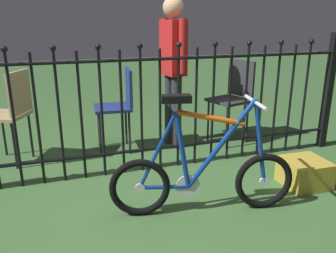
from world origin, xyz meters
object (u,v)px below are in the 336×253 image
object	(u,v)px
chair_charcoal	(234,93)
chair_navy	(120,101)
person_visitor	(173,61)
bicycle	(203,175)
chair_tan	(12,108)
display_crate	(304,173)

from	to	relation	value
chair_charcoal	chair_navy	bearing A→B (deg)	175.21
person_visitor	bicycle	bearing A→B (deg)	-100.15
chair_charcoal	person_visitor	world-z (taller)	person_visitor
bicycle	chair_navy	size ratio (longest dim) A/B	1.53
chair_charcoal	chair_navy	distance (m)	1.28
bicycle	chair_charcoal	size ratio (longest dim) A/B	1.45
chair_navy	chair_tan	world-z (taller)	chair_tan
chair_charcoal	chair_navy	world-z (taller)	chair_charcoal
bicycle	chair_tan	bearing A→B (deg)	133.95
chair_charcoal	bicycle	bearing A→B (deg)	-125.58
chair_tan	display_crate	bearing A→B (deg)	-28.69
person_visitor	display_crate	bearing A→B (deg)	-59.73
bicycle	person_visitor	bearing A→B (deg)	79.85
chair_tan	display_crate	size ratio (longest dim) A/B	2.59
chair_tan	person_visitor	size ratio (longest dim) A/B	0.57
bicycle	person_visitor	world-z (taller)	person_visitor
chair_charcoal	chair_tan	xyz separation A→B (m)	(-2.31, 0.08, -0.01)
bicycle	chair_charcoal	world-z (taller)	chair_charcoal
chair_tan	person_visitor	world-z (taller)	person_visitor
chair_charcoal	chair_tan	size ratio (longest dim) A/B	1.02
person_visitor	chair_navy	bearing A→B (deg)	175.76
chair_tan	chair_navy	bearing A→B (deg)	1.69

